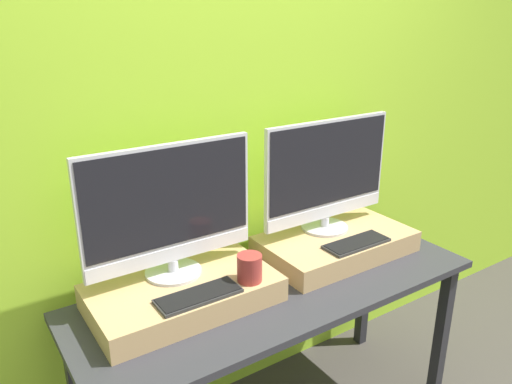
# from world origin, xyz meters

# --- Properties ---
(wall_back) EXTENTS (8.00, 0.04, 2.60)m
(wall_back) POSITION_xyz_m (0.00, 0.69, 1.30)
(wall_back) COLOR #9ED12D
(wall_back) RESTS_ON ground_plane
(workbench) EXTENTS (1.67, 0.62, 0.74)m
(workbench) POSITION_xyz_m (0.00, 0.31, 0.66)
(workbench) COLOR #2D2D33
(workbench) RESTS_ON ground_plane
(wooden_riser_left) EXTENTS (0.68, 0.39, 0.09)m
(wooden_riser_left) POSITION_xyz_m (-0.38, 0.40, 0.79)
(wooden_riser_left) COLOR tan
(wooden_riser_left) RESTS_ON workbench
(monitor_left) EXTENTS (0.66, 0.21, 0.51)m
(monitor_left) POSITION_xyz_m (-0.38, 0.47, 1.10)
(monitor_left) COLOR silver
(monitor_left) RESTS_ON wooden_riser_left
(keyboard_left) EXTENTS (0.30, 0.12, 0.01)m
(keyboard_left) POSITION_xyz_m (-0.38, 0.27, 0.85)
(keyboard_left) COLOR #2D2D2D
(keyboard_left) RESTS_ON wooden_riser_left
(mug) EXTENTS (0.09, 0.09, 0.10)m
(mug) POSITION_xyz_m (-0.17, 0.27, 0.89)
(mug) COLOR #9E332D
(mug) RESTS_ON wooden_riser_left
(wooden_riser_right) EXTENTS (0.68, 0.39, 0.09)m
(wooden_riser_right) POSITION_xyz_m (0.38, 0.40, 0.79)
(wooden_riser_right) COLOR tan
(wooden_riser_right) RESTS_ON workbench
(monitor_right) EXTENTS (0.66, 0.21, 0.51)m
(monitor_right) POSITION_xyz_m (0.38, 0.47, 1.10)
(monitor_right) COLOR silver
(monitor_right) RESTS_ON wooden_riser_right
(keyboard_right) EXTENTS (0.30, 0.12, 0.01)m
(keyboard_right) POSITION_xyz_m (0.38, 0.27, 0.85)
(keyboard_right) COLOR #2D2D2D
(keyboard_right) RESTS_ON wooden_riser_right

